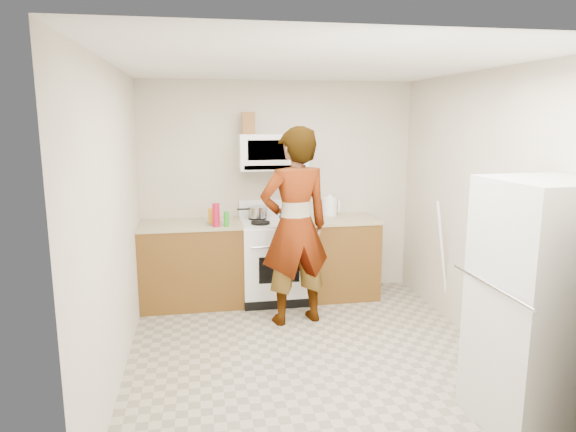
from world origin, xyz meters
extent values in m
plane|color=gray|center=(0.00, 0.00, 0.00)|extent=(3.60, 3.60, 0.00)
cube|color=beige|center=(0.00, 1.79, 1.25)|extent=(3.20, 0.02, 2.50)
cube|color=beige|center=(1.59, 0.00, 1.25)|extent=(0.02, 3.60, 2.50)
cube|color=brown|center=(-1.04, 1.49, 0.45)|extent=(1.12, 0.62, 0.90)
cube|color=tan|center=(-1.04, 1.49, 0.92)|extent=(1.14, 0.64, 0.03)
cube|color=brown|center=(0.68, 1.49, 0.45)|extent=(0.80, 0.62, 0.90)
cube|color=tan|center=(0.68, 1.49, 0.92)|extent=(0.82, 0.64, 0.03)
cube|color=white|center=(-0.10, 1.48, 0.45)|extent=(0.76, 0.65, 0.90)
cube|color=white|center=(-0.10, 1.48, 0.92)|extent=(0.76, 0.62, 0.03)
cube|color=white|center=(-0.10, 1.76, 1.03)|extent=(0.76, 0.08, 0.20)
cube|color=white|center=(-0.10, 1.61, 1.70)|extent=(0.76, 0.38, 0.40)
imported|color=tan|center=(0.00, 0.79, 1.00)|extent=(0.81, 0.62, 2.00)
cube|color=beige|center=(1.26, -1.27, 0.85)|extent=(0.75, 0.75, 1.70)
cylinder|color=white|center=(0.59, 1.69, 1.04)|extent=(0.20, 0.20, 0.21)
cube|color=brown|center=(-0.37, 1.62, 2.02)|extent=(0.14, 0.14, 0.24)
cylinder|color=#ADACB1|center=(-0.28, 1.60, 1.01)|extent=(0.28, 0.28, 0.12)
cube|color=white|center=(0.08, 1.37, 0.96)|extent=(0.27, 0.19, 0.05)
cylinder|color=#B50D2E|center=(-0.76, 1.25, 1.06)|extent=(0.08, 0.08, 0.25)
cylinder|color=orange|center=(-0.82, 1.41, 1.02)|extent=(0.07, 0.07, 0.18)
cylinder|color=#1F9C1C|center=(-0.66, 1.24, 1.02)|extent=(0.06, 0.06, 0.16)
cylinder|color=silver|center=(-0.75, 1.38, 0.94)|extent=(0.28, 0.28, 0.01)
cylinder|color=white|center=(1.54, 0.64, 0.63)|extent=(0.27, 0.13, 1.25)
camera|label=1|loc=(-0.94, -4.15, 2.08)|focal=32.00mm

